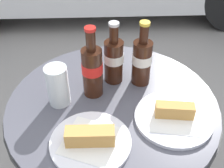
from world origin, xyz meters
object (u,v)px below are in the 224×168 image
at_px(drinking_glass, 58,87).
at_px(lunch_plate_far, 90,140).
at_px(bistro_table, 112,134).
at_px(lunch_plate_near, 174,116).
at_px(cola_bottle_left, 114,59).
at_px(cola_bottle_center, 142,60).
at_px(cola_bottle_right, 92,69).

xyz_separation_m(drinking_glass, lunch_plate_far, (0.11, -0.18, -0.05)).
distance_m(bistro_table, lunch_plate_near, 0.27).
distance_m(cola_bottle_left, cola_bottle_center, 0.10).
distance_m(cola_bottle_right, cola_bottle_center, 0.18).
relative_size(bistro_table, cola_bottle_left, 3.12).
xyz_separation_m(bistro_table, lunch_plate_far, (-0.07, -0.17, 0.18)).
relative_size(bistro_table, cola_bottle_right, 2.84).
height_order(drinking_glass, lunch_plate_far, drinking_glass).
bearing_deg(cola_bottle_left, lunch_plate_far, -105.23).
bearing_deg(cola_bottle_center, lunch_plate_near, -67.16).
bearing_deg(bistro_table, cola_bottle_right, 140.89).
height_order(bistro_table, lunch_plate_near, lunch_plate_near).
distance_m(cola_bottle_center, drinking_glass, 0.30).
distance_m(cola_bottle_center, lunch_plate_far, 0.34).
bearing_deg(lunch_plate_near, cola_bottle_right, 151.32).
relative_size(cola_bottle_right, cola_bottle_center, 1.06).
bearing_deg(lunch_plate_near, bistro_table, 155.46).
bearing_deg(drinking_glass, bistro_table, -3.20).
bearing_deg(lunch_plate_far, lunch_plate_near, 18.51).
bearing_deg(cola_bottle_right, bistro_table, -39.11).
bearing_deg(bistro_table, drinking_glass, 176.80).
xyz_separation_m(bistro_table, cola_bottle_left, (0.01, 0.12, 0.26)).
bearing_deg(cola_bottle_right, drinking_glass, -159.33).
distance_m(drinking_glass, lunch_plate_near, 0.38).
xyz_separation_m(cola_bottle_right, lunch_plate_far, (-0.01, -0.23, -0.08)).
distance_m(cola_bottle_left, cola_bottle_right, 0.10).
bearing_deg(cola_bottle_right, lunch_plate_near, -28.68).
bearing_deg(cola_bottle_center, bistro_table, -134.79).
distance_m(cola_bottle_left, lunch_plate_far, 0.32).
distance_m(cola_bottle_right, drinking_glass, 0.13).
height_order(drinking_glass, lunch_plate_near, drinking_glass).
distance_m(cola_bottle_left, drinking_glass, 0.22).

